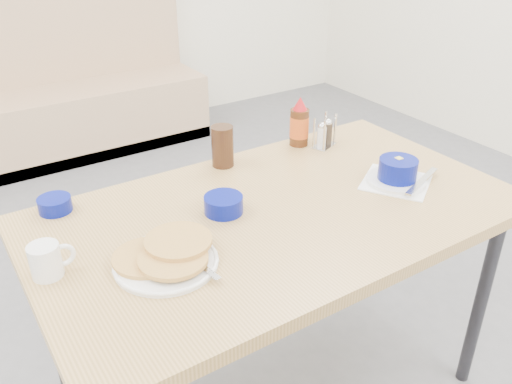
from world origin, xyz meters
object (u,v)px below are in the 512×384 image
amber_tumbler (223,146)px  syrup_bottle (299,124)px  coffee_mug (47,260)px  condiment_caddy (324,136)px  grits_setting (398,173)px  pancake_plate (166,257)px  butter_bowl (224,205)px  booth_bench (59,101)px  dining_table (278,227)px  creamer_bowl (55,205)px

amber_tumbler → syrup_bottle: size_ratio=0.77×
coffee_mug → condiment_caddy: size_ratio=0.94×
grits_setting → syrup_bottle: bearing=100.6°
coffee_mug → grits_setting: 1.05m
condiment_caddy → pancake_plate: bearing=-178.2°
grits_setting → amber_tumbler: size_ratio=2.11×
coffee_mug → butter_bowl: size_ratio=0.97×
booth_bench → dining_table: 2.56m
grits_setting → creamer_bowl: (-0.95, 0.41, -0.01)m
butter_bowl → amber_tumbler: bearing=60.3°
grits_setting → condiment_caddy: condiment_caddy is taller
dining_table → butter_bowl: (-0.14, 0.07, 0.09)m
syrup_bottle → butter_bowl: bearing=-150.3°
coffee_mug → butter_bowl: 0.50m
dining_table → syrup_bottle: syrup_bottle is taller
dining_table → amber_tumbler: 0.36m
dining_table → booth_bench: bearing=90.0°
dining_table → creamer_bowl: size_ratio=14.81×
coffee_mug → amber_tumbler: (0.65, 0.30, 0.03)m
grits_setting → condiment_caddy: size_ratio=2.53×
coffee_mug → grits_setting: bearing=-6.2°
butter_bowl → syrup_bottle: syrup_bottle is taller
amber_tumbler → condiment_caddy: size_ratio=1.20×
dining_table → coffee_mug: coffee_mug is taller
dining_table → syrup_bottle: bearing=45.8°
booth_bench → grits_setting: (0.41, -2.60, 0.45)m
pancake_plate → coffee_mug: bearing=156.5°
syrup_bottle → condiment_caddy: bearing=-43.4°
butter_bowl → booth_bench: bearing=86.7°
booth_bench → syrup_bottle: bearing=-81.4°
dining_table → pancake_plate: 0.40m
booth_bench → condiment_caddy: booth_bench is taller
creamer_bowl → butter_bowl: 0.48m
creamer_bowl → grits_setting: bearing=-23.4°
dining_table → condiment_caddy: size_ratio=12.09×
grits_setting → creamer_bowl: grits_setting is taller
grits_setting → butter_bowl: (-0.55, 0.14, -0.01)m
booth_bench → coffee_mug: bearing=-104.3°
booth_bench → amber_tumbler: size_ratio=13.73×
booth_bench → condiment_caddy: bearing=-80.0°
syrup_bottle → booth_bench: bearing=98.6°
grits_setting → dining_table: bearing=170.2°
booth_bench → dining_table: bearing=-90.0°
booth_bench → butter_bowl: 2.51m
booth_bench → creamer_bowl: size_ratio=20.10×
dining_table → creamer_bowl: 0.65m
pancake_plate → syrup_bottle: 0.82m
creamer_bowl → syrup_bottle: (0.87, 0.00, 0.06)m
coffee_mug → butter_bowl: (0.50, 0.03, -0.02)m
booth_bench → amber_tumbler: booth_bench is taller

